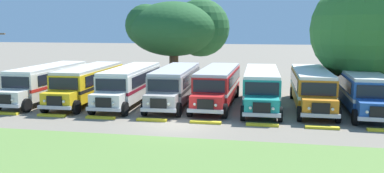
% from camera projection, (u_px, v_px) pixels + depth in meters
% --- Properties ---
extents(ground_plane, '(220.00, 220.00, 0.00)m').
position_uv_depth(ground_plane, '(176.00, 124.00, 24.91)').
color(ground_plane, slate).
extents(foreground_grass_strip, '(80.00, 10.96, 0.01)m').
position_uv_depth(foreground_grass_strip, '(133.00, 172.00, 16.83)').
color(foreground_grass_strip, olive).
rests_on(foreground_grass_strip, ground_plane).
extents(parked_bus_slot_0, '(2.70, 10.84, 2.82)m').
position_uv_depth(parked_bus_slot_0, '(48.00, 81.00, 33.13)').
color(parked_bus_slot_0, silver).
rests_on(parked_bus_slot_0, ground_plane).
extents(parked_bus_slot_1, '(2.93, 10.87, 2.82)m').
position_uv_depth(parked_bus_slot_1, '(89.00, 82.00, 32.52)').
color(parked_bus_slot_1, yellow).
rests_on(parked_bus_slot_1, ground_plane).
extents(parked_bus_slot_2, '(2.86, 10.86, 2.82)m').
position_uv_depth(parked_bus_slot_2, '(130.00, 83.00, 31.92)').
color(parked_bus_slot_2, silver).
rests_on(parked_bus_slot_2, ground_plane).
extents(parked_bus_slot_3, '(2.92, 10.87, 2.82)m').
position_uv_depth(parked_bus_slot_3, '(176.00, 83.00, 31.65)').
color(parked_bus_slot_3, '#9E9993').
rests_on(parked_bus_slot_3, ground_plane).
extents(parked_bus_slot_4, '(2.90, 10.87, 2.82)m').
position_uv_depth(parked_bus_slot_4, '(218.00, 84.00, 31.29)').
color(parked_bus_slot_4, red).
rests_on(parked_bus_slot_4, ground_plane).
extents(parked_bus_slot_5, '(2.85, 10.86, 2.82)m').
position_uv_depth(parked_bus_slot_5, '(261.00, 86.00, 30.25)').
color(parked_bus_slot_5, teal).
rests_on(parked_bus_slot_5, ground_plane).
extents(parked_bus_slot_6, '(2.70, 10.84, 2.82)m').
position_uv_depth(parked_bus_slot_6, '(311.00, 86.00, 30.04)').
color(parked_bus_slot_6, orange).
rests_on(parked_bus_slot_6, ground_plane).
extents(parked_bus_slot_7, '(2.96, 10.88, 2.82)m').
position_uv_depth(parked_bus_slot_7, '(361.00, 89.00, 28.98)').
color(parked_bus_slot_7, '#23519E').
rests_on(parked_bus_slot_7, ground_plane).
extents(curb_wheelstop_0, '(2.00, 0.36, 0.15)m').
position_uv_depth(curb_wheelstop_0, '(5.00, 113.00, 27.73)').
color(curb_wheelstop_0, yellow).
rests_on(curb_wheelstop_0, ground_plane).
extents(curb_wheelstop_1, '(2.00, 0.36, 0.15)m').
position_uv_depth(curb_wheelstop_1, '(52.00, 115.00, 27.08)').
color(curb_wheelstop_1, yellow).
rests_on(curb_wheelstop_1, ground_plane).
extents(curb_wheelstop_2, '(2.00, 0.36, 0.15)m').
position_uv_depth(curb_wheelstop_2, '(100.00, 118.00, 26.44)').
color(curb_wheelstop_2, yellow).
rests_on(curb_wheelstop_2, ground_plane).
extents(curb_wheelstop_3, '(2.00, 0.36, 0.15)m').
position_uv_depth(curb_wheelstop_3, '(152.00, 120.00, 25.79)').
color(curb_wheelstop_3, yellow).
rests_on(curb_wheelstop_3, ground_plane).
extents(curb_wheelstop_4, '(2.00, 0.36, 0.15)m').
position_uv_depth(curb_wheelstop_4, '(206.00, 122.00, 25.14)').
color(curb_wheelstop_4, yellow).
rests_on(curb_wheelstop_4, ground_plane).
extents(curb_wheelstop_5, '(2.00, 0.36, 0.15)m').
position_uv_depth(curb_wheelstop_5, '(262.00, 125.00, 24.50)').
color(curb_wheelstop_5, yellow).
rests_on(curb_wheelstop_5, ground_plane).
extents(curb_wheelstop_6, '(2.00, 0.36, 0.15)m').
position_uv_depth(curb_wheelstop_6, '(322.00, 128.00, 23.85)').
color(curb_wheelstop_6, yellow).
rests_on(curb_wheelstop_6, ground_plane).
extents(broad_shade_tree, '(11.24, 10.10, 9.13)m').
position_uv_depth(broad_shade_tree, '(179.00, 29.00, 44.18)').
color(broad_shade_tree, brown).
rests_on(broad_shade_tree, ground_plane).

